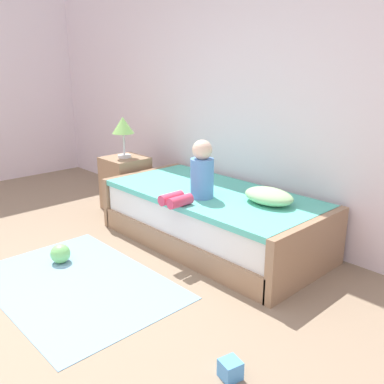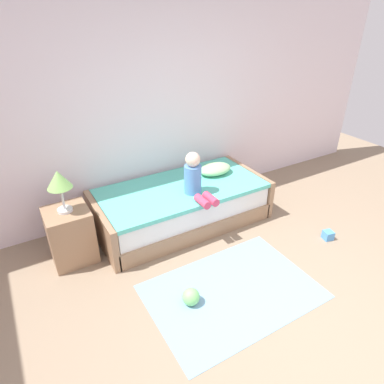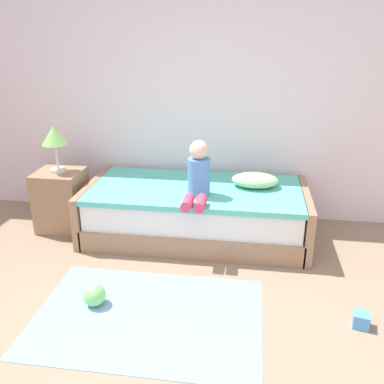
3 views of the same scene
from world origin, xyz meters
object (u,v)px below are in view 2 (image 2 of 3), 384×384
object	(u,v)px
child_figure	(195,178)
table_lamp	(59,182)
toy_block	(328,235)
bed	(182,205)
nightstand	(71,235)
toy_ball	(191,297)
pillow	(215,169)

from	to	relation	value
child_figure	table_lamp	bearing A→B (deg)	171.51
table_lamp	toy_block	distance (m)	3.03
bed	nightstand	world-z (taller)	nightstand
nightstand	toy_ball	xyz separation A→B (m)	(0.77, -1.20, -0.22)
toy_block	bed	bearing A→B (deg)	137.61
toy_ball	pillow	bearing A→B (deg)	49.41
pillow	bed	bearing A→B (deg)	-169.71
bed	child_figure	size ratio (longest dim) A/B	4.14
table_lamp	toy_ball	world-z (taller)	table_lamp
table_lamp	toy_ball	distance (m)	1.66
table_lamp	toy_block	world-z (taller)	table_lamp
nightstand	table_lamp	xyz separation A→B (m)	(-0.00, 0.00, 0.64)
pillow	child_figure	bearing A→B (deg)	-146.70
bed	toy_block	bearing A→B (deg)	-42.39
table_lamp	pillow	world-z (taller)	table_lamp
table_lamp	toy_ball	bearing A→B (deg)	-57.38
nightstand	toy_block	size ratio (longest dim) A/B	5.71
child_figure	toy_block	distance (m)	1.71
table_lamp	child_figure	bearing A→B (deg)	-8.49
table_lamp	pillow	xyz separation A→B (m)	(1.90, 0.12, -0.37)
bed	nightstand	bearing A→B (deg)	-179.18
bed	pillow	bearing A→B (deg)	10.29
child_figure	toy_block	size ratio (longest dim) A/B	4.85
bed	pillow	distance (m)	0.64
nightstand	toy_block	xyz separation A→B (m)	(2.65, -1.17, -0.25)
pillow	toy_block	bearing A→B (deg)	-59.72
toy_ball	toy_block	size ratio (longest dim) A/B	1.57
bed	toy_block	size ratio (longest dim) A/B	20.07
bed	child_figure	bearing A→B (deg)	-77.44
child_figure	toy_ball	size ratio (longest dim) A/B	3.08
nightstand	table_lamp	size ratio (longest dim) A/B	1.33
bed	toy_ball	size ratio (longest dim) A/B	12.75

